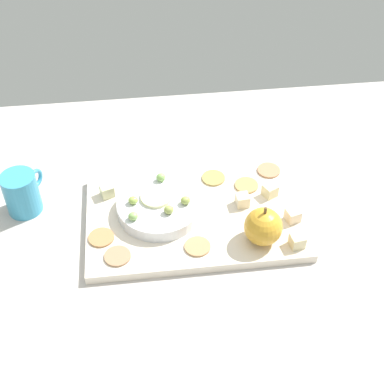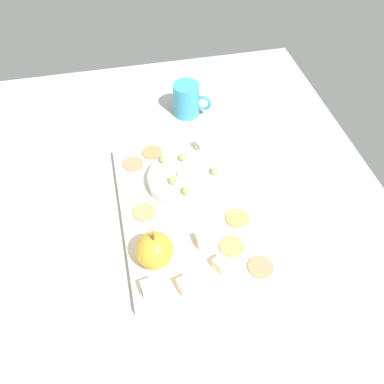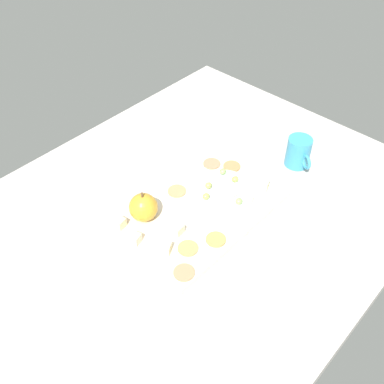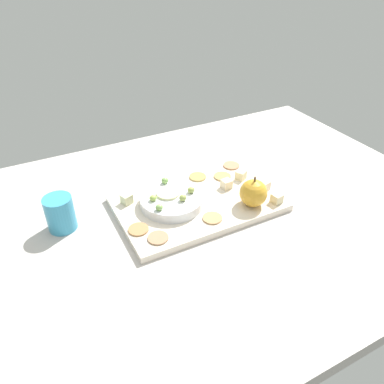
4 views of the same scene
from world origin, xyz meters
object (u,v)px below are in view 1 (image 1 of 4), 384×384
Objects in this scene: cracker_2 at (197,247)px; grape_0 at (133,200)px; cracker_4 at (213,178)px; grape_1 at (169,210)px; grape_4 at (161,177)px; apple_whole at (263,227)px; platter at (194,217)px; apple_slice_0 at (156,197)px; cracker_3 at (101,238)px; cracker_1 at (246,185)px; cheese_cube_3 at (293,215)px; cheese_cube_0 at (107,191)px; cheese_cube_1 at (297,241)px; cheese_cube_2 at (242,200)px; cheese_cube_4 at (270,191)px; cup at (22,193)px; grape_3 at (185,200)px; cracker_0 at (118,256)px; grape_2 at (133,216)px; cracker_5 at (269,170)px; serving_dish at (159,207)px.

grape_0 is (-10.51, 9.77, 2.96)cm from cracker_2.
cracker_4 is 14.77cm from grape_1.
apple_whole is at bearing -42.11° from grape_4.
grape_0 is (-10.97, 1.60, 4.02)cm from platter.
apple_whole is at bearing -29.74° from apple_slice_0.
cracker_3 is at bearing -135.81° from grape_4.
platter is 6.50cm from grape_1.
apple_slice_0 is at bearing 120.99° from cracker_2.
cheese_cube_3 is at bearing -56.69° from cracker_1.
cheese_cube_0 and cheese_cube_1 have the same top height.
cheese_cube_2 is 1.00× the size of cheese_cube_4.
cheese_cube_0 is at bearing 142.42° from grape_1.
cracker_3 is at bearing 166.07° from cracker_2.
cup reaches higher than cheese_cube_0.
cheese_cube_4 is 16.78cm from grape_3.
cracker_0 is at bearing -157.83° from cheese_cube_4.
apple_whole reaches higher than grape_2.
cracker_5 is (11.34, 0.92, 0.00)cm from cracker_4.
cracker_4 is 13.73cm from apple_slice_0.
cracker_0 is at bearing -144.49° from grape_3.
grape_2 is (-10.66, 5.76, 2.99)cm from cracker_2.
cheese_cube_0 is 0.42× the size of apple_slice_0.
cracker_4 is at bearing 6.05° from cheese_cube_0.
grape_3 reaches higher than cheese_cube_0.
cheese_cube_4 is at bearing -37.89° from cracker_1.
cracker_4 is at bearing 149.28° from cheese_cube_4.
cheese_cube_1 is at bearing -25.75° from serving_dish.
cheese_cube_4 is (-1.83, 12.98, 0.00)cm from cheese_cube_1.
cup is at bearing -179.84° from cheese_cube_0.
cracker_2 is at bearing -58.20° from serving_dish.
cup is (-25.86, -0.27, -0.83)cm from grape_4.
cracker_0 is (-30.93, 1.12, -0.98)cm from cheese_cube_1.
grape_3 reaches higher than cracker_3.
cracker_4 is (21.92, 13.15, 0.00)cm from cracker_3.
cracker_1 is at bearing 30.54° from cracker_0.
platter is 12.07cm from grape_2.
grape_0 reaches higher than apple_slice_0.
grape_3 is 30.49cm from cup.
cracker_0 and cracker_5 have the same top height.
grape_2 is at bearing -167.85° from cheese_cube_4.
serving_dish and cheese_cube_2 have the same top height.
serving_dish is 25.53cm from cheese_cube_1.
cracker_1 is (10.96, 6.21, 1.06)cm from platter.
cracker_2 is 14.65cm from grape_0.
grape_1 is (-13.94, -2.93, 2.07)cm from cheese_cube_2.
cracker_3 is 1.00× the size of cracker_4.
cracker_4 and cracker_5 have the same top height.
grape_4 is (-3.92, 6.74, 0.02)cm from grape_3.
apple_whole is 23.83cm from grape_0.
grape_4 reaches higher than cracker_5.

